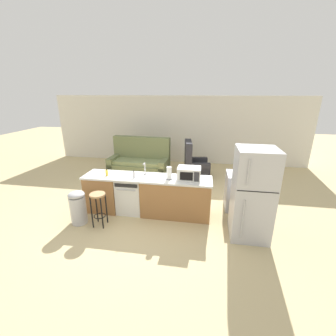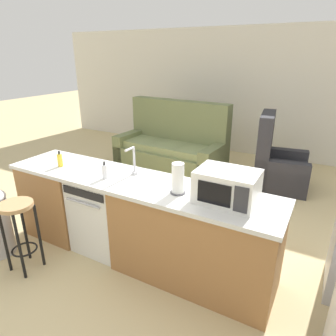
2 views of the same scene
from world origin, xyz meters
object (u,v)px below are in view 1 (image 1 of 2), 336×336
object	(u,v)px
dishwasher	(131,195)
dish_soap_bottle	(107,173)
microwave	(189,173)
couch	(140,163)
paper_towel_roll	(169,173)
bar_stool	(98,203)
refrigerator	(252,194)
armchair	(194,166)
soap_bottle	(134,175)
trash_bin	(78,207)
stove_range	(242,192)
kettle	(237,172)

from	to	relation	value
dishwasher	dish_soap_bottle	size ratio (longest dim) A/B	4.77
microwave	couch	distance (m)	3.21
paper_towel_roll	bar_stool	size ratio (longest dim) A/B	0.38
refrigerator	microwave	bearing A→B (deg)	156.20
armchair	microwave	bearing A→B (deg)	-89.53
soap_bottle	trash_bin	size ratio (longest dim) A/B	0.24
stove_range	paper_towel_roll	size ratio (longest dim) A/B	3.19
stove_range	kettle	bearing A→B (deg)	-142.84
bar_stool	armchair	distance (m)	3.82
bar_stool	couch	bearing A→B (deg)	90.70
microwave	paper_towel_roll	size ratio (longest dim) A/B	1.77
dishwasher	bar_stool	world-z (taller)	dishwasher
trash_bin	couch	distance (m)	3.25
paper_towel_roll	soap_bottle	size ratio (longest dim) A/B	1.60
microwave	couch	size ratio (longest dim) A/B	0.24
paper_towel_roll	kettle	xyz separation A→B (m)	(1.51, 0.47, -0.05)
kettle	couch	xyz separation A→B (m)	(-2.94, 2.11, -0.59)
stove_range	trash_bin	bearing A→B (deg)	-160.85
microwave	soap_bottle	world-z (taller)	microwave
kettle	armchair	xyz separation A→B (m)	(-1.10, 2.24, -0.64)
refrigerator	armchair	bearing A→B (deg)	111.51
kettle	armchair	bearing A→B (deg)	116.17
dishwasher	trash_bin	xyz separation A→B (m)	(-0.96, -0.69, -0.04)
refrigerator	armchair	distance (m)	3.49
stove_range	bar_stool	xyz separation A→B (m)	(-3.07, -1.25, 0.08)
dishwasher	bar_stool	xyz separation A→B (m)	(-0.47, -0.71, 0.11)
dishwasher	paper_towel_roll	size ratio (longest dim) A/B	2.98
couch	soap_bottle	bearing A→B (deg)	-76.30
paper_towel_roll	armchair	xyz separation A→B (m)	(0.41, 2.71, -0.69)
dishwasher	dish_soap_bottle	distance (m)	0.76
microwave	armchair	size ratio (longest dim) A/B	0.42
kettle	microwave	bearing A→B (deg)	-158.51
dish_soap_bottle	trash_bin	size ratio (longest dim) A/B	0.24
kettle	bar_stool	size ratio (longest dim) A/B	0.28
dishwasher	soap_bottle	world-z (taller)	soap_bottle
microwave	trash_bin	bearing A→B (deg)	-163.49
paper_towel_roll	soap_bottle	distance (m)	0.80
stove_range	paper_towel_roll	distance (m)	1.87
paper_towel_roll	kettle	distance (m)	1.58
microwave	kettle	bearing A→B (deg)	21.49
trash_bin	armchair	distance (m)	4.06
bar_stool	armchair	world-z (taller)	armchair
kettle	soap_bottle	bearing A→B (deg)	-167.23
dish_soap_bottle	couch	world-z (taller)	couch
dishwasher	couch	world-z (taller)	couch
microwave	soap_bottle	size ratio (longest dim) A/B	2.84
paper_towel_roll	dish_soap_bottle	size ratio (longest dim) A/B	1.60
kettle	couch	world-z (taller)	couch
kettle	couch	bearing A→B (deg)	144.36
microwave	armchair	distance (m)	2.75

